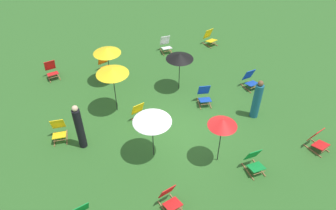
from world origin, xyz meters
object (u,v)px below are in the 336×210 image
at_px(deckchair_10, 105,64).
at_px(deckchair_9, 170,199).
at_px(deckchair_5, 59,130).
at_px(umbrella_1, 107,51).
at_px(umbrella_0, 223,122).
at_px(deckchair_2, 140,114).
at_px(deckchair_8, 210,38).
at_px(umbrella_4, 180,56).
at_px(deckchair_7, 204,96).
at_px(umbrella_3, 152,119).
at_px(deckchair_11, 52,70).
at_px(person_1, 79,128).
at_px(deckchair_4, 250,80).
at_px(person_0, 257,100).
at_px(deckchair_1, 318,140).
at_px(deckchair_3, 166,45).
at_px(umbrella_2, 112,71).
at_px(deckchair_6, 254,162).

bearing_deg(deckchair_10, deckchair_9, -102.45).
bearing_deg(deckchair_5, umbrella_1, 54.79).
bearing_deg(umbrella_0, deckchair_2, 123.33).
distance_m(deckchair_8, umbrella_4, 4.53).
height_order(deckchair_7, umbrella_0, umbrella_0).
distance_m(umbrella_3, umbrella_4, 3.98).
bearing_deg(umbrella_0, umbrella_3, 152.19).
distance_m(deckchair_5, deckchair_10, 4.56).
bearing_deg(deckchair_11, person_1, -91.57).
xyz_separation_m(deckchair_4, umbrella_3, (-5.30, -2.21, 1.33)).
relative_size(deckchair_4, deckchair_5, 1.00).
relative_size(deckchair_5, deckchair_8, 0.97).
height_order(umbrella_0, person_0, umbrella_0).
bearing_deg(deckchair_1, umbrella_4, 108.94).
xyz_separation_m(deckchair_4, umbrella_1, (-5.64, 2.62, 1.25)).
relative_size(deckchair_2, deckchair_4, 1.02).
height_order(deckchair_9, person_1, person_1).
xyz_separation_m(deckchair_4, deckchair_5, (-8.23, -0.15, 0.00)).
relative_size(deckchair_3, person_0, 0.49).
height_order(deckchair_2, umbrella_2, umbrella_2).
relative_size(deckchair_8, umbrella_1, 0.49).
height_order(deckchair_1, deckchair_5, same).
xyz_separation_m(deckchair_2, person_1, (-2.30, -0.47, 0.53)).
height_order(deckchair_1, umbrella_2, umbrella_2).
distance_m(deckchair_8, umbrella_0, 8.22).
bearing_deg(deckchair_3, deckchair_10, -165.63).
bearing_deg(deckchair_4, person_0, -122.91).
height_order(deckchair_8, person_1, person_1).
relative_size(deckchair_2, deckchair_3, 1.02).
xyz_separation_m(deckchair_3, deckchair_8, (2.43, -0.17, 0.00)).
xyz_separation_m(deckchair_3, deckchair_9, (-3.20, -8.57, 0.00)).
distance_m(deckchair_2, umbrella_2, 1.94).
distance_m(deckchair_8, person_0, 5.93).
bearing_deg(deckchair_9, umbrella_0, 13.98).
xyz_separation_m(umbrella_2, umbrella_3, (0.57, -2.82, -0.19)).
relative_size(deckchair_4, umbrella_4, 0.47).
bearing_deg(person_1, umbrella_2, 79.07).
relative_size(deckchair_7, deckchair_8, 0.99).
distance_m(deckchair_5, umbrella_3, 3.82).
height_order(deckchair_3, deckchair_9, same).
bearing_deg(person_0, umbrella_3, -80.95).
height_order(deckchair_1, person_1, person_1).
relative_size(umbrella_1, person_0, 1.02).
bearing_deg(deckchair_7, deckchair_1, -41.74).
xyz_separation_m(deckchair_3, umbrella_3, (-2.97, -6.46, 1.33)).
height_order(deckchair_6, person_0, person_0).
xyz_separation_m(deckchair_1, deckchair_9, (-5.74, -0.29, 0.00)).
distance_m(deckchair_3, umbrella_3, 7.23).
bearing_deg(deckchair_10, deckchair_3, -2.43).
bearing_deg(deckchair_2, umbrella_2, 110.46).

